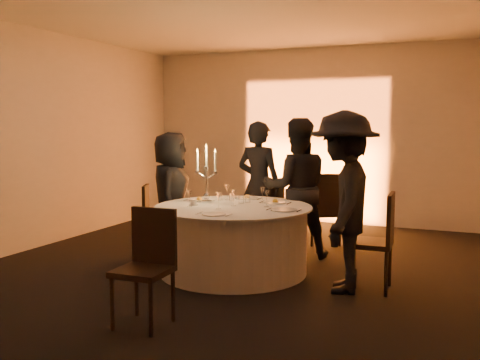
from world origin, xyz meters
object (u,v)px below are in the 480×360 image
at_px(chair_back_left, 273,209).
at_px(candelabra, 206,182).
at_px(banquet_table, 233,239).
at_px(coffee_cup, 193,203).
at_px(guest_back_right, 296,188).
at_px(chair_front, 148,259).
at_px(chair_left, 154,214).
at_px(chair_right, 378,236).
at_px(guest_left, 171,194).
at_px(guest_back_left, 259,185).
at_px(chair_back_right, 331,207).
at_px(guest_right, 343,202).

bearing_deg(chair_back_left, candelabra, 74.12).
bearing_deg(banquet_table, coffee_cup, -165.72).
xyz_separation_m(chair_back_left, coffee_cup, (-0.43, -1.54, 0.27)).
bearing_deg(chair_back_left, guest_back_right, 136.92).
relative_size(chair_back_left, guest_back_right, 0.53).
distance_m(chair_front, coffee_cup, 1.68).
height_order(chair_left, chair_right, chair_right).
relative_size(chair_back_left, chair_right, 0.93).
distance_m(banquet_table, chair_back_left, 1.44).
xyz_separation_m(chair_left, candelabra, (1.02, -0.45, 0.52)).
xyz_separation_m(guest_back_right, coffee_cup, (-0.90, -1.09, -0.09)).
distance_m(guest_left, coffee_cup, 0.83).
distance_m(chair_front, guest_left, 2.41).
height_order(chair_back_left, guest_back_left, guest_back_left).
bearing_deg(chair_back_right, guest_back_left, -16.39).
bearing_deg(guest_left, chair_back_right, -83.98).
bearing_deg(chair_right, chair_left, -103.48).
bearing_deg(guest_right, chair_right, 104.72).
bearing_deg(guest_back_right, guest_left, -5.74).
bearing_deg(guest_left, guest_back_left, -69.51).
height_order(guest_right, coffee_cup, guest_right).
bearing_deg(chair_back_left, coffee_cup, 75.23).
height_order(guest_back_right, candelabra, guest_back_right).
height_order(chair_left, guest_back_left, guest_back_left).
relative_size(guest_back_right, guest_right, 0.97).
bearing_deg(coffee_cup, chair_right, 1.86).
height_order(chair_back_left, chair_right, chair_right).
distance_m(chair_back_right, guest_left, 2.13).
relative_size(chair_left, chair_back_left, 0.95).
relative_size(chair_front, guest_back_left, 0.56).
height_order(chair_back_right, guest_back_left, guest_back_left).
height_order(guest_left, candelabra, guest_left).
relative_size(guest_left, guest_back_right, 0.90).
bearing_deg(chair_back_right, chair_back_left, -25.45).
bearing_deg(chair_left, candelabra, -137.91).
distance_m(guest_left, candelabra, 0.76).
distance_m(chair_back_right, chair_right, 1.71).
relative_size(chair_right, coffee_cup, 9.18).
distance_m(chair_left, chair_back_left, 1.64).
height_order(chair_front, guest_left, guest_left).
distance_m(coffee_cup, candelabra, 0.33).
bearing_deg(candelabra, chair_back_right, 47.31).
xyz_separation_m(guest_back_left, guest_right, (1.47, -1.46, 0.05)).
height_order(chair_back_left, chair_back_right, chair_back_right).
bearing_deg(chair_right, chair_back_right, -152.40).
bearing_deg(coffee_cup, banquet_table, 14.28).
bearing_deg(chair_back_right, candelabra, 20.87).
bearing_deg(coffee_cup, candelabra, 80.36).
relative_size(chair_back_left, guest_left, 0.58).
distance_m(guest_back_left, candelabra, 1.17).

